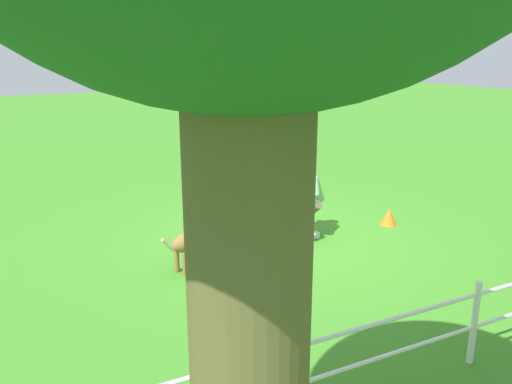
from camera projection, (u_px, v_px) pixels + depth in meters
ground_plane at (283, 240)px, 8.01m from camera, size 60.00×60.00×0.00m
person at (306, 194)px, 8.00m from camera, size 0.56×0.66×1.29m
dog at (193, 241)px, 6.89m from camera, size 0.96×0.48×0.57m
frisbee_flying at (200, 215)px, 6.94m from camera, size 0.29×0.29×0.08m
frisbee_held at (302, 207)px, 7.67m from camera, size 0.35×0.36×0.06m
fence at (475, 316)px, 4.77m from camera, size 12.27×0.06×0.84m
training_cone at (389, 216)px, 8.68m from camera, size 0.27×0.27×0.30m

